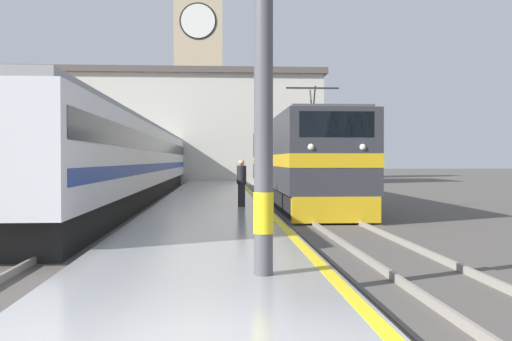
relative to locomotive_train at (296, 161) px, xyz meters
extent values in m
plane|color=#514C47|center=(-3.91, 7.60, -1.96)|extent=(200.00, 200.00, 0.00)
cube|color=#999999|center=(-3.91, 2.60, -1.78)|extent=(4.14, 140.00, 0.36)
cube|color=yellow|center=(-1.99, 2.60, -1.60)|extent=(0.20, 140.00, 0.00)
cube|color=#514C47|center=(0.00, 2.60, -1.95)|extent=(2.83, 140.00, 0.02)
cube|color=gray|center=(-0.72, 2.60, -1.87)|extent=(0.07, 140.00, 0.14)
cube|color=gray|center=(0.72, 2.60, -1.87)|extent=(0.07, 140.00, 0.14)
cube|color=#514C47|center=(-7.86, 2.60, -1.95)|extent=(2.83, 140.00, 0.02)
cube|color=gray|center=(-8.58, 2.60, -1.87)|extent=(0.07, 140.00, 0.14)
cube|color=gray|center=(-7.15, 2.60, -1.87)|extent=(0.07, 140.00, 0.14)
cube|color=black|center=(0.00, 0.04, -1.51)|extent=(2.47, 17.47, 0.90)
cube|color=#333338|center=(0.00, 0.04, 0.32)|extent=(2.90, 18.98, 2.76)
cube|color=gold|center=(0.00, 0.04, 0.04)|extent=(2.92, 19.00, 0.44)
cube|color=gold|center=(0.00, -9.30, -1.46)|extent=(2.75, 0.30, 0.81)
cube|color=black|center=(0.00, -9.39, 1.15)|extent=(2.32, 0.12, 0.80)
sphere|color=white|center=(-0.80, -9.43, 0.46)|extent=(0.20, 0.20, 0.20)
sphere|color=white|center=(0.80, -9.43, 0.46)|extent=(0.20, 0.20, 0.20)
cube|color=#4C4C51|center=(0.00, 0.04, 1.76)|extent=(2.61, 18.03, 0.12)
cylinder|color=#333333|center=(0.00, -5.06, 2.32)|extent=(0.06, 0.63, 1.03)
cylinder|color=#333333|center=(0.00, -4.36, 2.32)|extent=(0.06, 0.63, 1.03)
cube|color=#262626|center=(0.00, -4.71, 2.82)|extent=(2.03, 0.08, 0.06)
cube|color=black|center=(-7.86, 5.57, -1.51)|extent=(2.46, 42.61, 0.90)
cube|color=silver|center=(-7.86, 5.57, 0.25)|extent=(2.90, 44.38, 2.61)
cube|color=black|center=(-7.86, 5.57, 0.77)|extent=(2.92, 43.49, 0.64)
cube|color=navy|center=(-7.86, 5.57, -0.28)|extent=(2.92, 43.49, 0.36)
cube|color=gray|center=(-7.86, 5.57, 1.65)|extent=(2.67, 44.38, 0.20)
cylinder|color=yellow|center=(-2.96, -18.86, -0.70)|extent=(0.30, 0.30, 0.60)
cylinder|color=#23232D|center=(-2.78, -6.16, -1.20)|extent=(0.26, 0.26, 0.80)
cylinder|color=black|center=(-2.78, -6.16, -0.47)|extent=(0.34, 0.34, 0.66)
sphere|color=tan|center=(-2.78, -6.16, -0.03)|extent=(0.22, 0.22, 0.22)
cube|color=tan|center=(-5.55, 33.33, 7.44)|extent=(4.71, 4.71, 18.80)
cylinder|color=black|center=(-5.55, 30.96, 13.54)|extent=(3.60, 0.06, 3.60)
cylinder|color=white|center=(-5.55, 30.93, 13.54)|extent=(3.30, 0.10, 3.30)
cube|color=beige|center=(-7.54, 24.89, 2.55)|extent=(25.03, 8.39, 9.02)
cube|color=#564C47|center=(-7.54, 24.89, 7.31)|extent=(25.63, 8.99, 0.50)
camera|label=1|loc=(-3.61, -27.47, 0.06)|focal=42.00mm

